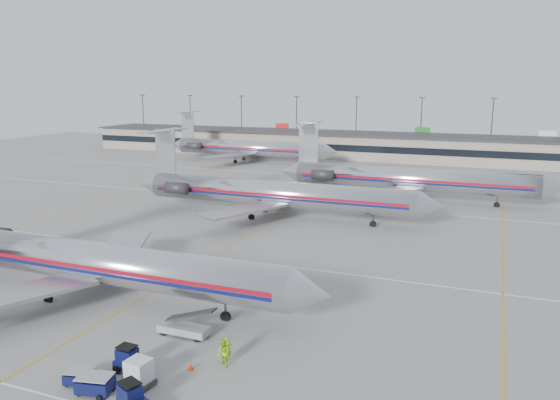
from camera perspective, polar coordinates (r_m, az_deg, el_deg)
The scene contains 17 objects.
ground at distance 53.10m, azimuth -12.43°, elevation -8.88°, with size 260.00×260.00×0.00m, color gray.
apron_markings at distance 61.12m, azimuth -7.19°, elevation -5.87°, with size 160.00×0.15×0.02m, color silver.
terminal at distance 142.51m, azimuth 10.07°, elevation 5.59°, with size 162.00×17.00×6.25m.
light_mast_row at distance 155.76m, azimuth 11.21°, elevation 8.08°, with size 163.60×0.40×15.28m.
jet_foreground at distance 51.88m, azimuth -20.06°, elevation -5.88°, with size 44.68×26.31×11.69m.
jet_second_row at distance 77.59m, azimuth -0.97°, elevation 0.74°, with size 46.18×27.19×12.09m.
jet_third_row at distance 91.23m, azimuth 12.96°, elevation 2.20°, with size 45.33×27.88×12.39m.
jet_back_row at distance 133.34m, azimuth -3.49°, elevation 5.47°, with size 44.25×27.22×12.10m.
tug_center at distance 38.81m, azimuth -15.45°, elevation -15.85°, with size 2.29×1.21×1.82m.
tug_right at distance 34.68m, azimuth -15.13°, elevation -19.40°, with size 2.56×1.93×1.87m.
cart_inner at distance 38.44m, azimuth -20.19°, elevation -16.98°, with size 1.97×1.55×1.00m.
cart_outer at distance 37.16m, azimuth -18.75°, elevation -17.75°, with size 2.35×1.84×1.19m.
uld_container at distance 37.05m, azimuth -14.51°, elevation -17.08°, with size 1.87×1.62×1.80m.
belt_loader at distance 42.99m, azimuth -9.92°, elevation -12.96°, with size 4.70×1.46×2.49m.
ramp_worker_near at distance 39.13m, azimuth -5.53°, elevation -15.20°, with size 0.61×0.40×1.66m, color #7FC412.
ramp_worker_far at distance 38.26m, azimuth -5.92°, elevation -15.64°, with size 0.94×0.74×1.94m, color #8FC812.
cone_right at distance 38.46m, azimuth -9.34°, elevation -16.77°, with size 0.40×0.40×0.54m, color red.
Camera 1 is at (28.33, -40.83, 18.70)m, focal length 35.00 mm.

